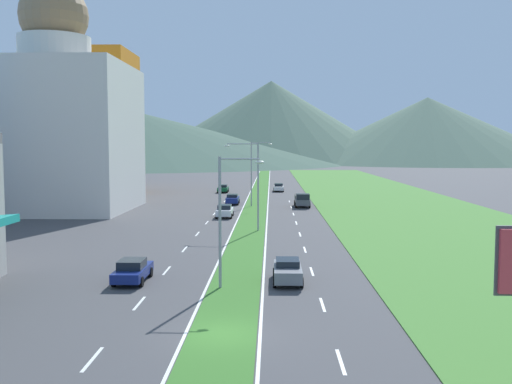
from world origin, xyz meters
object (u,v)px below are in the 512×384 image
object	(u,v)px
car_2	(288,270)
car_5	(223,188)
street_lamp_near	(225,212)
pickup_truck_0	(302,200)
street_lamp_far	(254,169)
car_0	(225,211)
car_3	(233,199)
street_lamp_mid	(254,180)
car_1	(279,187)
car_4	(132,270)

from	to	relation	value
car_2	car_5	size ratio (longest dim) A/B	0.94
street_lamp_near	pickup_truck_0	distance (m)	47.93
street_lamp_far	pickup_truck_0	xyz separation A→B (m)	(6.98, -0.53, -4.40)
street_lamp_far	car_0	distance (m)	13.72
car_3	pickup_truck_0	size ratio (longest dim) A/B	0.86
street_lamp_near	street_lamp_mid	world-z (taller)	street_lamp_mid
car_3	car_1	bearing A→B (deg)	-16.44
car_3	car_4	distance (m)	49.37
car_0	car_3	size ratio (longest dim) A/B	1.02
street_lamp_mid	car_2	size ratio (longest dim) A/B	2.09
car_5	pickup_truck_0	size ratio (longest dim) A/B	0.85
car_2	car_5	xyz separation A→B (m)	(-10.13, 70.95, -0.02)
car_1	car_5	bearing A→B (deg)	-76.02
street_lamp_mid	car_1	xyz separation A→B (m)	(3.17, 51.33, -4.54)
street_lamp_mid	car_0	distance (m)	12.80
street_lamp_near	street_lamp_mid	bearing A→B (deg)	87.54
car_0	street_lamp_near	bearing A→B (deg)	-175.26
street_lamp_near	pickup_truck_0	size ratio (longest dim) A/B	1.50
street_lamp_far	car_2	bearing A→B (deg)	-85.52
car_4	street_lamp_mid	bearing A→B (deg)	-17.81
street_lamp_near	car_4	bearing A→B (deg)	165.55
street_lamp_near	car_4	world-z (taller)	street_lamp_near
car_4	car_0	bearing A→B (deg)	-5.49
street_lamp_mid	car_5	world-z (taller)	street_lamp_mid
car_0	car_2	bearing A→B (deg)	-168.57
street_lamp_near	car_2	distance (m)	5.78
pickup_truck_0	street_lamp_near	bearing A→B (deg)	-8.70
street_lamp_near	street_lamp_far	size ratio (longest dim) A/B	0.87
street_lamp_near	car_0	size ratio (longest dim) A/B	1.71
car_0	car_2	distance (m)	34.21
street_lamp_mid	pickup_truck_0	size ratio (longest dim) A/B	1.69
car_0	pickup_truck_0	bearing A→B (deg)	-40.21
street_lamp_mid	car_2	world-z (taller)	street_lamp_mid
street_lamp_far	car_5	world-z (taller)	street_lamp_far
car_1	street_lamp_mid	bearing A→B (deg)	-3.53
street_lamp_far	car_4	xyz separation A→B (m)	(-6.40, -46.18, -4.63)
street_lamp_near	car_5	xyz separation A→B (m)	(-6.27, 72.65, -3.97)
car_3	car_4	world-z (taller)	car_3
car_0	pickup_truck_0	distance (m)	15.72
car_4	car_5	xyz separation A→B (m)	(-0.12, 71.06, 0.01)
car_4	car_5	distance (m)	71.06
car_5	car_1	bearing A→B (deg)	-76.02
car_4	pickup_truck_0	distance (m)	47.57
car_0	car_2	xyz separation A→B (m)	(6.78, -33.53, -0.02)
car_3	car_5	distance (m)	22.04
car_5	car_4	bearing A→B (deg)	-179.90
car_1	pickup_truck_0	bearing A→B (deg)	6.18
street_lamp_mid	car_4	xyz separation A→B (m)	(-7.18, -22.34, -4.57)
car_2	car_4	distance (m)	10.01
car_0	pickup_truck_0	size ratio (longest dim) A/B	0.88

